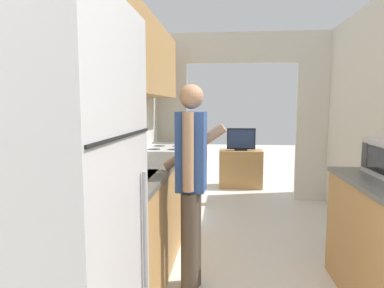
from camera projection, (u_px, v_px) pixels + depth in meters
The scene contains 8 objects.
wall_left at pixel (104, 90), 2.80m from camera, with size 0.38×6.98×2.50m.
wall_far_with_doorway at pixel (241, 105), 5.13m from camera, with size 2.94×0.06×2.50m.
counter_left at pixel (144, 211), 3.18m from camera, with size 0.62×3.33×0.90m.
refrigerator at pixel (43, 235), 1.36m from camera, with size 0.70×0.75×1.82m.
range_oven at pixel (166, 183), 4.31m from camera, with size 0.66×0.77×1.04m.
person at pixel (191, 183), 2.57m from camera, with size 0.51×0.39×1.58m.
tv_cabinet at pixel (241, 168), 6.00m from camera, with size 0.74×0.42×0.65m.
television at pixel (241, 140), 5.90m from camera, with size 0.49×0.16×0.38m.
Camera 1 is at (-0.21, -0.61, 1.42)m, focal length 32.00 mm.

